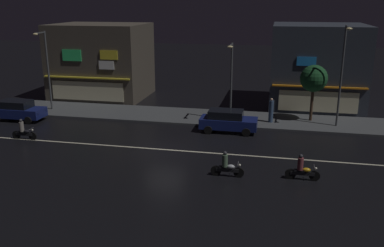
% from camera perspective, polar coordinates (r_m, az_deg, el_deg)
% --- Properties ---
extents(ground_plane, '(140.00, 140.00, 0.00)m').
position_cam_1_polar(ground_plane, '(27.78, -3.74, -3.63)').
color(ground_plane, black).
extents(lane_divider_stripe, '(33.63, 0.16, 0.01)m').
position_cam_1_polar(lane_divider_stripe, '(27.78, -3.74, -3.62)').
color(lane_divider_stripe, beige).
rests_on(lane_divider_stripe, ground).
extents(sidewalk_far, '(35.40, 4.87, 0.14)m').
position_cam_1_polar(sidewalk_far, '(35.45, -0.18, 1.02)').
color(sidewalk_far, '#424447').
rests_on(sidewalk_far, ground).
extents(storefront_left_block, '(8.24, 8.24, 7.55)m').
position_cam_1_polar(storefront_left_block, '(40.46, 16.83, 7.62)').
color(storefront_left_block, '#2D333D').
rests_on(storefront_left_block, ground).
extents(storefront_center_block, '(9.09, 7.44, 7.39)m').
position_cam_1_polar(storefront_center_block, '(43.67, -12.38, 8.44)').
color(storefront_center_block, '#4C443A').
rests_on(storefront_center_block, ground).
extents(streetlamp_west, '(0.44, 1.64, 6.96)m').
position_cam_1_polar(streetlamp_west, '(38.69, -19.49, 7.73)').
color(streetlamp_west, '#47494C').
rests_on(streetlamp_west, sidewalk_far).
extents(streetlamp_mid, '(0.44, 1.64, 6.29)m').
position_cam_1_polar(streetlamp_mid, '(33.17, 5.42, 6.66)').
color(streetlamp_mid, '#47494C').
rests_on(streetlamp_mid, sidewalk_far).
extents(streetlamp_east, '(0.44, 1.64, 7.73)m').
position_cam_1_polar(streetlamp_east, '(33.30, 20.05, 7.08)').
color(streetlamp_east, '#47494C').
rests_on(streetlamp_east, sidewalk_far).
extents(pedestrian_on_sidewalk, '(0.37, 0.37, 1.99)m').
position_cam_1_polar(pedestrian_on_sidewalk, '(33.85, 10.85, 1.71)').
color(pedestrian_on_sidewalk, '#334766').
rests_on(pedestrian_on_sidewalk, sidewalk_far).
extents(street_tree, '(2.18, 2.18, 4.57)m').
position_cam_1_polar(street_tree, '(34.61, 16.48, 5.94)').
color(street_tree, '#473323').
rests_on(street_tree, sidewalk_far).
extents(parked_car_near_kerb, '(4.30, 1.98, 1.67)m').
position_cam_1_polar(parked_car_near_kerb, '(31.38, 4.97, 0.40)').
color(parked_car_near_kerb, navy).
rests_on(parked_car_near_kerb, ground).
extents(parked_car_trailing, '(4.30, 1.98, 1.67)m').
position_cam_1_polar(parked_car_trailing, '(37.27, -22.94, 1.73)').
color(parked_car_trailing, navy).
rests_on(parked_car_trailing, ground).
extents(motorcycle_lead, '(1.90, 0.60, 1.52)m').
position_cam_1_polar(motorcycle_lead, '(23.76, 14.93, -6.13)').
color(motorcycle_lead, black).
rests_on(motorcycle_lead, ground).
extents(motorcycle_following, '(1.90, 0.60, 1.52)m').
position_cam_1_polar(motorcycle_following, '(23.48, 4.78, -5.88)').
color(motorcycle_following, black).
rests_on(motorcycle_following, ground).
extents(motorcycle_opposite_lane, '(1.90, 0.60, 1.52)m').
position_cam_1_polar(motorcycle_opposite_lane, '(31.94, -22.27, -0.96)').
color(motorcycle_opposite_lane, black).
rests_on(motorcycle_opposite_lane, ground).
extents(traffic_cone, '(0.36, 0.36, 0.55)m').
position_cam_1_polar(traffic_cone, '(32.29, 1.83, -0.18)').
color(traffic_cone, orange).
rests_on(traffic_cone, ground).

